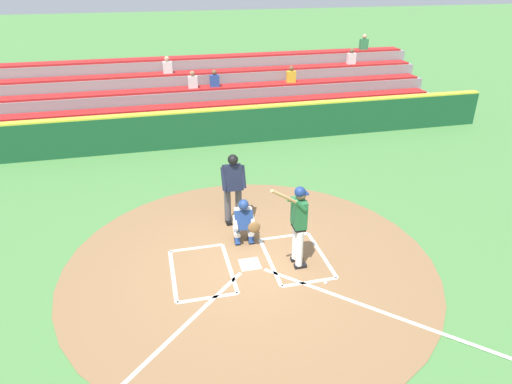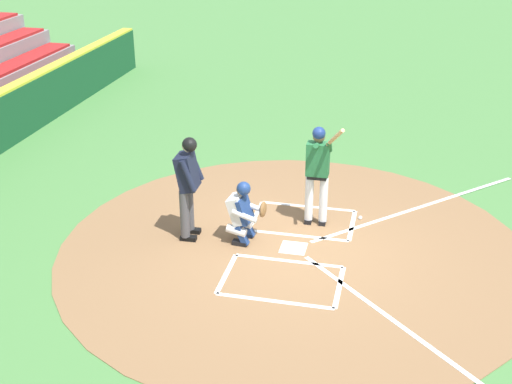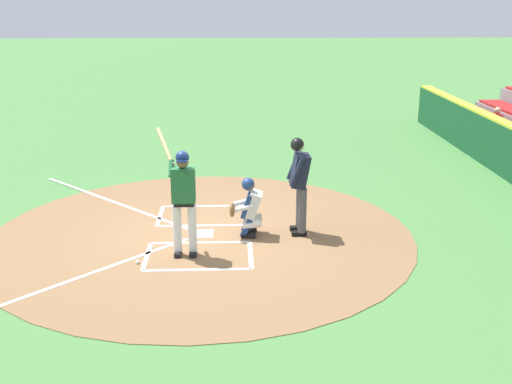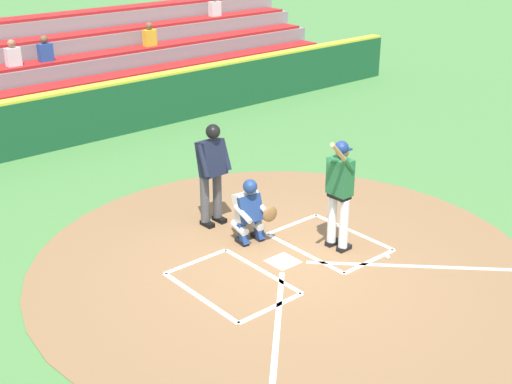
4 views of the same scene
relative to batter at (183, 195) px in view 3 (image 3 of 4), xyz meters
name	(u,v)px [view 3 (image 3 of 4)]	position (x,y,z in m)	size (l,w,h in m)	color
ground_plane	(202,234)	(0.98, -0.24, -1.10)	(120.00, 120.00, 0.00)	#4C8442
dirt_circle	(202,234)	(0.98, -0.24, -1.09)	(8.00, 8.00, 0.01)	olive
home_plate_and_chalk	(155,234)	(0.98, 0.64, -1.08)	(7.93, 4.91, 0.01)	white
batter	(183,195)	(0.00, 0.00, 0.00)	(0.92, 0.71, 2.13)	white
catcher	(249,206)	(0.90, -1.14, -0.51)	(0.59, 0.65, 1.13)	black
plate_umpire	(300,179)	(0.97, -2.09, -0.02)	(0.59, 0.42, 1.86)	#4C4C51
baseball	(138,262)	(-0.37, 0.78, -1.06)	(0.07, 0.07, 0.07)	white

